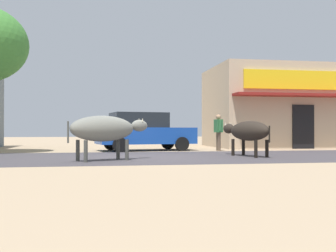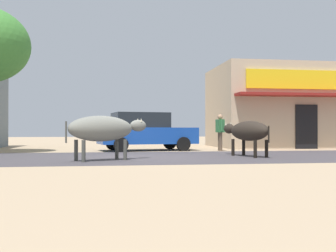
{
  "view_description": "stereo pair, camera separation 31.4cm",
  "coord_description": "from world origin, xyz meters",
  "px_view_note": "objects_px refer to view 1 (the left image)",
  "views": [
    {
      "loc": [
        -1.32,
        -13.34,
        0.9
      ],
      "look_at": [
        1.15,
        0.93,
        1.04
      ],
      "focal_mm": 43.47,
      "sensor_mm": 36.0,
      "label": 1
    },
    {
      "loc": [
        -1.01,
        -13.39,
        0.9
      ],
      "look_at": [
        1.15,
        0.93,
        1.04
      ],
      "focal_mm": 43.47,
      "sensor_mm": 36.0,
      "label": 2
    }
  ],
  "objects_px": {
    "parked_hatchback_car": "(143,131)",
    "cow_near_brown": "(105,129)",
    "cow_far_dark": "(248,131)",
    "pedestrian_by_shop": "(218,130)"
  },
  "relations": [
    {
      "from": "parked_hatchback_car",
      "to": "pedestrian_by_shop",
      "type": "relative_size",
      "value": 2.8
    },
    {
      "from": "cow_far_dark",
      "to": "cow_near_brown",
      "type": "bearing_deg",
      "value": -167.4
    },
    {
      "from": "parked_hatchback_car",
      "to": "cow_near_brown",
      "type": "xyz_separation_m",
      "value": [
        -1.76,
        -5.53,
        0.08
      ]
    },
    {
      "from": "cow_near_brown",
      "to": "pedestrian_by_shop",
      "type": "xyz_separation_m",
      "value": [
        4.94,
        4.89,
        -0.01
      ]
    },
    {
      "from": "cow_far_dark",
      "to": "pedestrian_by_shop",
      "type": "relative_size",
      "value": 1.62
    },
    {
      "from": "parked_hatchback_car",
      "to": "cow_far_dark",
      "type": "height_order",
      "value": "parked_hatchback_car"
    },
    {
      "from": "cow_near_brown",
      "to": "cow_far_dark",
      "type": "relative_size",
      "value": 0.99
    },
    {
      "from": "parked_hatchback_car",
      "to": "pedestrian_by_shop",
      "type": "bearing_deg",
      "value": -11.38
    },
    {
      "from": "cow_far_dark",
      "to": "pedestrian_by_shop",
      "type": "height_order",
      "value": "pedestrian_by_shop"
    },
    {
      "from": "parked_hatchback_car",
      "to": "pedestrian_by_shop",
      "type": "xyz_separation_m",
      "value": [
        3.18,
        -0.64,
        0.07
      ]
    }
  ]
}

